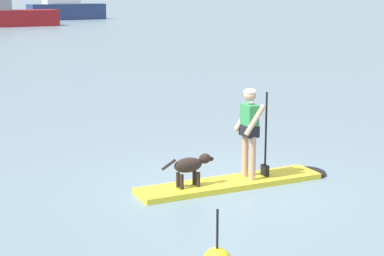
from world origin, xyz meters
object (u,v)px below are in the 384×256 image
dog (191,166)px  moored_boat_center (65,6)px  person_paddler (250,127)px  paddleboard (241,182)px

dog → moored_boat_center: 66.10m
moored_boat_center → dog: bearing=-120.1°
person_paddler → dog: size_ratio=1.70×
person_paddler → dog: 1.30m
person_paddler → paddleboard: bearing=162.5°
paddleboard → dog: (-0.96, 0.30, 0.42)m
paddleboard → dog: 1.10m
person_paddler → moored_boat_center: moored_boat_center is taller
person_paddler → moored_boat_center: (32.00, 57.54, 0.55)m
dog → paddleboard: bearing=-17.5°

